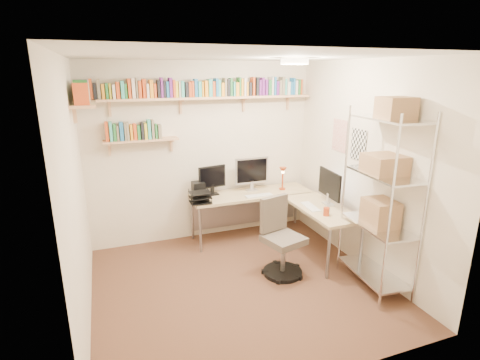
# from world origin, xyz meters

# --- Properties ---
(ground) EXTENTS (3.20, 3.20, 0.00)m
(ground) POSITION_xyz_m (0.00, 0.00, 0.00)
(ground) COLOR #4D3221
(ground) RESTS_ON ground
(room_shell) EXTENTS (3.24, 3.04, 2.52)m
(room_shell) POSITION_xyz_m (0.00, 0.00, 1.55)
(room_shell) COLOR beige
(room_shell) RESTS_ON ground
(wall_shelves) EXTENTS (3.12, 1.09, 0.80)m
(wall_shelves) POSITION_xyz_m (-0.41, 1.30, 2.03)
(wall_shelves) COLOR tan
(wall_shelves) RESTS_ON ground
(corner_desk) EXTENTS (1.84, 1.72, 1.17)m
(corner_desk) POSITION_xyz_m (0.67, 0.96, 0.67)
(corner_desk) COLOR #D2B388
(corner_desk) RESTS_ON ground
(office_chair) EXTENTS (0.51, 0.52, 0.94)m
(office_chair) POSITION_xyz_m (0.55, 0.10, 0.40)
(office_chair) COLOR black
(office_chair) RESTS_ON ground
(wire_rack) EXTENTS (0.50, 0.90, 2.12)m
(wire_rack) POSITION_xyz_m (1.42, -0.54, 1.26)
(wire_rack) COLOR silver
(wire_rack) RESTS_ON ground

